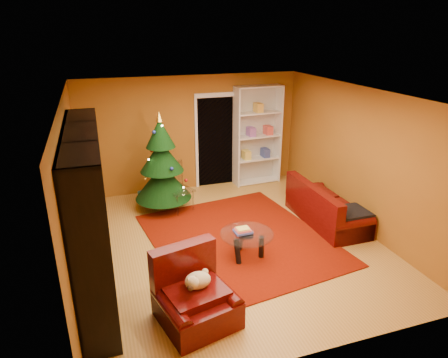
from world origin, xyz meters
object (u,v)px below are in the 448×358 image
object	(u,v)px
dog	(198,280)
gift_box_red	(157,197)
media_unit	(90,213)
gift_box_teal	(147,197)
christmas_tree	(162,163)
rug	(239,239)
white_bookshelf	(257,136)
sofa	(328,203)
coffee_table	(247,245)
acrylic_chair	(179,190)
armchair	(197,296)

from	to	relation	value
dog	gift_box_red	bearing A→B (deg)	74.96
media_unit	gift_box_teal	distance (m)	3.07
christmas_tree	rug	bearing A→B (deg)	-58.90
gift_box_teal	christmas_tree	bearing A→B (deg)	-50.32
rug	white_bookshelf	world-z (taller)	white_bookshelf
christmas_tree	sofa	size ratio (longest dim) A/B	1.11
gift_box_teal	coffee_table	size ratio (longest dim) A/B	0.31
christmas_tree	acrylic_chair	bearing A→B (deg)	-38.15
christmas_tree	dog	distance (m)	3.51
white_bookshelf	gift_box_red	bearing A→B (deg)	-174.07
white_bookshelf	dog	xyz separation A→B (m)	(-2.60, -4.29, -0.59)
rug	sofa	xyz separation A→B (m)	(1.86, 0.11, 0.39)
media_unit	sofa	xyz separation A→B (m)	(4.29, 0.70, -0.77)
gift_box_teal	media_unit	bearing A→B (deg)	-112.09
gift_box_teal	sofa	bearing A→B (deg)	-31.73
rug	christmas_tree	bearing A→B (deg)	121.10
rug	gift_box_red	distance (m)	2.42
white_bookshelf	acrylic_chair	bearing A→B (deg)	-156.88
rug	acrylic_chair	world-z (taller)	acrylic_chair
armchair	coffee_table	xyz separation A→B (m)	(1.16, 1.22, -0.16)
christmas_tree	gift_box_red	world-z (taller)	christmas_tree
rug	armchair	xyz separation A→B (m)	(-1.25, -1.83, 0.38)
media_unit	white_bookshelf	size ratio (longest dim) A/B	1.27
rug	white_bookshelf	bearing A→B (deg)	61.27
gift_box_teal	dog	bearing A→B (deg)	-87.97
rug	acrylic_chair	distance (m)	1.73
gift_box_teal	armchair	size ratio (longest dim) A/B	0.27
dog	christmas_tree	bearing A→B (deg)	73.48
white_bookshelf	coffee_table	distance (m)	3.58
rug	gift_box_red	size ratio (longest dim) A/B	16.64
christmas_tree	sofa	xyz separation A→B (m)	(2.89, -1.61, -0.60)
rug	acrylic_chair	xyz separation A→B (m)	(-0.75, 1.49, 0.45)
media_unit	coffee_table	world-z (taller)	media_unit
sofa	white_bookshelf	bearing A→B (deg)	10.98
white_bookshelf	armchair	world-z (taller)	white_bookshelf
christmas_tree	dog	xyz separation A→B (m)	(-0.18, -3.48, -0.42)
sofa	christmas_tree	bearing A→B (deg)	60.88
media_unit	acrylic_chair	bearing A→B (deg)	51.22
gift_box_red	christmas_tree	bearing A→B (deg)	-79.40
rug	gift_box_red	xyz separation A→B (m)	(-1.11, 2.14, 0.09)
coffee_table	acrylic_chair	size ratio (longest dim) A/B	0.94
dog	coffee_table	xyz separation A→B (m)	(1.12, 1.16, -0.34)
white_bookshelf	coffee_table	size ratio (longest dim) A/B	2.73
christmas_tree	gift_box_teal	distance (m)	0.99
rug	coffee_table	size ratio (longest dim) A/B	3.86
white_bookshelf	acrylic_chair	distance (m)	2.47
rug	sofa	distance (m)	1.90
rug	christmas_tree	distance (m)	2.23
white_bookshelf	acrylic_chair	xyz separation A→B (m)	(-2.13, -1.04, -0.70)
rug	gift_box_teal	distance (m)	2.49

